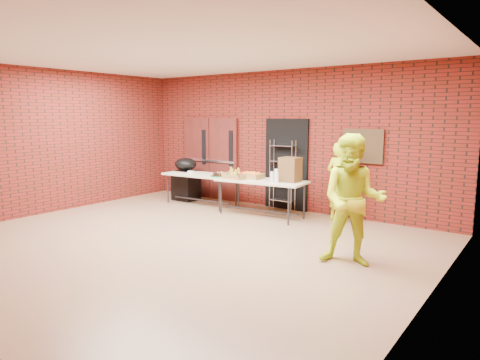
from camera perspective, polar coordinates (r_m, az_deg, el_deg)
name	(u,v)px	position (r m, az deg, el deg)	size (l,w,h in m)	color
room	(176,150)	(7.20, -8.52, 3.97)	(8.08, 7.08, 3.28)	#8E704C
double_doors	(210,158)	(11.25, -4.01, 2.89)	(1.78, 0.12, 2.10)	#4F1D16
dark_doorway	(286,164)	(9.94, 6.20, 2.08)	(1.10, 0.06, 2.10)	black
bronze_plaque	(363,146)	(9.12, 16.06, 4.37)	(0.85, 0.04, 0.70)	#3B2D17
wire_rack	(282,175)	(9.86, 5.67, 0.64)	(0.59, 0.20, 1.62)	silver
table_left	(201,176)	(10.42, -5.23, 0.47)	(1.92, 0.92, 0.77)	beige
table_right	(261,183)	(9.20, 2.88, -0.41)	(2.01, 0.99, 0.80)	beige
basket_bananas	(234,175)	(9.58, -0.79, 0.72)	(0.43, 0.33, 0.13)	#A17541
basket_oranges	(252,176)	(9.38, 1.60, 0.57)	(0.45, 0.35, 0.14)	#A17541
basket_apples	(235,176)	(9.33, -0.69, 0.54)	(0.46, 0.36, 0.14)	#A17541
muffin_tray	(219,174)	(9.95, -2.79, 0.76)	(0.41, 0.41, 0.10)	#165321
napkin_box	(191,172)	(10.55, -6.52, 1.06)	(0.16, 0.11, 0.05)	silver
coffee_dispenser	(290,170)	(8.97, 6.71, 1.40)	(0.39, 0.35, 0.51)	#533A1C
cup_stack_front	(272,177)	(8.83, 4.29, 0.39)	(0.08, 0.08, 0.23)	silver
cup_stack_mid	(277,178)	(8.78, 4.91, 0.31)	(0.07, 0.07, 0.22)	silver
cup_stack_back	(276,175)	(8.97, 4.88, 0.63)	(0.09, 0.09, 0.26)	silver
covered_grill	(186,179)	(11.10, -7.24, 0.14)	(0.61, 0.51, 1.10)	black
volunteer_woman	(339,182)	(9.00, 13.12, -0.22)	(0.60, 0.39, 1.65)	#C9E819
volunteer_man	(353,200)	(6.38, 14.84, -2.63)	(0.93, 0.73, 1.92)	#C9E819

